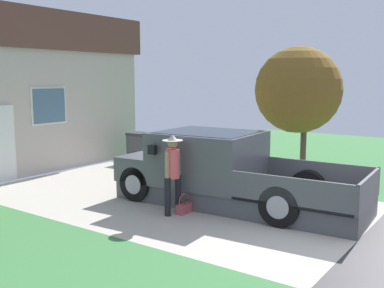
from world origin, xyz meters
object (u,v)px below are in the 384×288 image
at_px(person_with_hat, 173,168).
at_px(wheeled_trash_bin, 140,146).
at_px(handbag, 184,207).
at_px(pickup_truck, 217,171).
at_px(front_yard_tree, 299,88).

relative_size(person_with_hat, wheeled_trash_bin, 1.66).
height_order(person_with_hat, handbag, person_with_hat).
bearing_deg(handbag, wheeled_trash_bin, 50.58).
height_order(pickup_truck, front_yard_tree, front_yard_tree).
xyz_separation_m(person_with_hat, wheeled_trash_bin, (4.05, 4.55, -0.43)).
xyz_separation_m(person_with_hat, handbag, (0.18, -0.16, -0.85)).
xyz_separation_m(front_yard_tree, wheeled_trash_bin, (-1.38, 5.00, -1.97)).
xyz_separation_m(pickup_truck, person_with_hat, (-1.28, 0.28, 0.25)).
bearing_deg(wheeled_trash_bin, front_yard_tree, -74.53).
relative_size(pickup_truck, wheeled_trash_bin, 5.60).
bearing_deg(handbag, front_yard_tree, -3.17).
relative_size(handbag, wheeled_trash_bin, 0.43).
bearing_deg(wheeled_trash_bin, pickup_truck, -119.80).
bearing_deg(pickup_truck, wheeled_trash_bin, 56.87).
bearing_deg(wheeled_trash_bin, handbag, -129.42).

